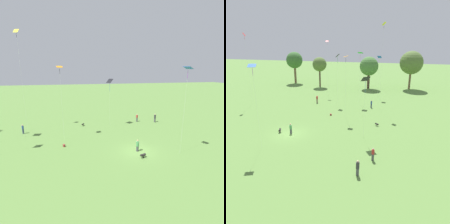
% 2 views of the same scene
% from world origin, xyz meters
% --- Properties ---
extents(ground_plane, '(240.00, 240.00, 0.00)m').
position_xyz_m(ground_plane, '(0.00, 0.00, 0.00)').
color(ground_plane, '#5B843D').
extents(person_0, '(0.45, 0.45, 1.71)m').
position_xyz_m(person_0, '(13.77, -4.87, 0.86)').
color(person_0, '#4C4C51').
rests_on(person_0, ground_plane).
extents(person_1, '(0.47, 0.47, 1.69)m').
position_xyz_m(person_1, '(11.04, 17.60, 0.86)').
color(person_1, '#333D5B').
rests_on(person_1, ground_plane).
extents(person_2, '(0.42, 0.42, 1.68)m').
position_xyz_m(person_2, '(0.10, 0.15, 0.83)').
color(person_2, '#4C4C51').
rests_on(person_2, ground_plane).
extents(person_3, '(0.55, 0.55, 1.87)m').
position_xyz_m(person_3, '(12.46, -8.50, 0.93)').
color(person_3, '#4C4C51').
rests_on(person_3, ground_plane).
extents(kite_1, '(0.82, 0.97, 17.71)m').
position_xyz_m(kite_1, '(12.78, 17.27, 16.27)').
color(kite_1, yellow).
rests_on(kite_1, ground_plane).
extents(kite_4, '(1.44, 1.37, 9.46)m').
position_xyz_m(kite_4, '(11.62, 1.68, 8.84)').
color(kite_4, black).
rests_on(kite_4, ground_plane).
extents(kite_5, '(1.26, 1.24, 11.52)m').
position_xyz_m(kite_5, '(-1.66, -5.39, 10.95)').
color(kite_5, blue).
rests_on(kite_5, ground_plane).
extents(kite_7, '(1.01, 1.03, 11.68)m').
position_xyz_m(kite_7, '(6.75, 10.35, 11.05)').
color(kite_7, orange).
rests_on(kite_7, ground_plane).
extents(dog_0, '(0.71, 0.59, 0.51)m').
position_xyz_m(dog_0, '(13.20, 6.96, 0.35)').
color(dog_0, black).
rests_on(dog_0, ground_plane).
extents(dog_1, '(0.54, 0.86, 0.58)m').
position_xyz_m(dog_1, '(-1.87, 0.15, 0.38)').
color(dog_1, black).
rests_on(dog_1, ground_plane).
extents(picnic_bag_0, '(0.38, 0.38, 0.37)m').
position_xyz_m(picnic_bag_0, '(3.83, 10.26, 0.19)').
color(picnic_bag_0, '#933833').
rests_on(picnic_bag_0, ground_plane).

